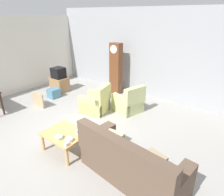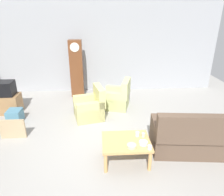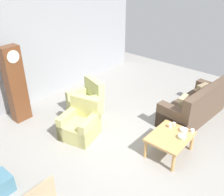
{
  "view_description": "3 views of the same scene",
  "coord_description": "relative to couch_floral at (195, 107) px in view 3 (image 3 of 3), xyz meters",
  "views": [
    {
      "loc": [
        3.52,
        -3.04,
        2.98
      ],
      "look_at": [
        0.32,
        1.09,
        0.74
      ],
      "focal_mm": 31.8,
      "sensor_mm": 36.0,
      "label": 1
    },
    {
      "loc": [
        -0.18,
        -4.15,
        2.87
      ],
      "look_at": [
        0.14,
        0.98,
        0.71
      ],
      "focal_mm": 33.45,
      "sensor_mm": 36.0,
      "label": 2
    },
    {
      "loc": [
        -3.7,
        -2.45,
        3.7
      ],
      "look_at": [
        0.58,
        1.16,
        0.62
      ],
      "focal_mm": 40.1,
      "sensor_mm": 36.0,
      "label": 3
    }
  ],
  "objects": [
    {
      "name": "armchair_olive_near",
      "position": [
        -2.44,
        1.75,
        -0.05
      ],
      "size": [
        0.95,
        0.92,
        0.92
      ],
      "color": "#CCC67A",
      "rests_on": "ground_plane"
    },
    {
      "name": "coffee_table_wood",
      "position": [
        -1.66,
        -0.17,
        0.05
      ],
      "size": [
        0.96,
        0.76,
        0.47
      ],
      "color": "tan",
      "rests_on": "ground_plane"
    },
    {
      "name": "storage_box_blue",
      "position": [
        -4.54,
        1.66,
        -0.18
      ],
      "size": [
        0.37,
        0.41,
        0.34
      ],
      "primitive_type": "cube",
      "color": "teal",
      "rests_on": "ground_plane"
    },
    {
      "name": "bowl_shallow_green",
      "position": [
        -1.59,
        -0.39,
        0.15
      ],
      "size": [
        0.18,
        0.18,
        0.06
      ],
      "primitive_type": "cylinder",
      "color": "#B2C69E",
      "rests_on": "coffee_table_wood"
    },
    {
      "name": "garage_door_wall",
      "position": [
        -1.99,
        4.1,
        1.25
      ],
      "size": [
        8.4,
        0.16,
        3.2
      ],
      "primitive_type": "cube",
      "color": "#9EA0A5",
      "rests_on": "ground_plane"
    },
    {
      "name": "cup_blue_rimmed",
      "position": [
        -1.26,
        -0.47,
        0.16
      ],
      "size": [
        0.08,
        0.08,
        0.08
      ],
      "primitive_type": "cylinder",
      "color": "silver",
      "rests_on": "coffee_table_wood"
    },
    {
      "name": "grandfather_clock",
      "position": [
        -2.95,
        3.49,
        0.64
      ],
      "size": [
        0.44,
        0.3,
        1.98
      ],
      "color": "brown",
      "rests_on": "ground_plane"
    },
    {
      "name": "couch_floral",
      "position": [
        0.0,
        0.0,
        0.0
      ],
      "size": [
        2.18,
        1.09,
        1.04
      ],
      "color": "brown",
      "rests_on": "ground_plane"
    },
    {
      "name": "bowl_white_stacked",
      "position": [
        -1.35,
        -0.31,
        0.15
      ],
      "size": [
        0.17,
        0.17,
        0.06
      ],
      "primitive_type": "cylinder",
      "color": "white",
      "rests_on": "coffee_table_wood"
    },
    {
      "name": "cup_cream_tall",
      "position": [
        -1.29,
        -0.05,
        0.16
      ],
      "size": [
        0.07,
        0.07,
        0.08
      ],
      "primitive_type": "cylinder",
      "color": "beige",
      "rests_on": "coffee_table_wood"
    },
    {
      "name": "armchair_olive_far",
      "position": [
        -1.61,
        2.41,
        -0.05
      ],
      "size": [
        0.97,
        0.95,
        0.92
      ],
      "color": "#C5CC84",
      "rests_on": "ground_plane"
    },
    {
      "name": "cup_white_porcelain",
      "position": [
        -1.41,
        -0.02,
        0.17
      ],
      "size": [
        0.08,
        0.08,
        0.1
      ],
      "primitive_type": "cylinder",
      "color": "white",
      "rests_on": "coffee_table_wood"
    },
    {
      "name": "ground_plane",
      "position": [
        -1.99,
        0.5,
        -0.35
      ],
      "size": [
        10.4,
        10.4,
        0.0
      ],
      "primitive_type": "plane",
      "color": "#999691"
    }
  ]
}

